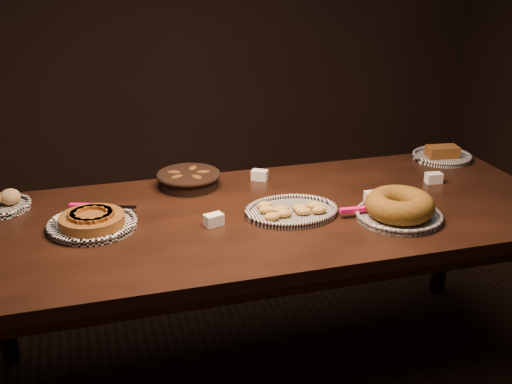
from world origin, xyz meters
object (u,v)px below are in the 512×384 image
object	(u,v)px
madeleine_platter	(291,211)
bundt_cake_plate	(399,208)
buffet_table	(267,229)
apple_tart_plate	(92,222)

from	to	relation	value
madeleine_platter	bundt_cake_plate	bearing A→B (deg)	-7.11
bundt_cake_plate	buffet_table	bearing A→B (deg)	179.15
apple_tart_plate	bundt_cake_plate	distance (m)	1.17
madeleine_platter	bundt_cake_plate	world-z (taller)	bundt_cake_plate
apple_tart_plate	bundt_cake_plate	xyz separation A→B (m)	(1.14, -0.25, 0.02)
buffet_table	madeleine_platter	xyz separation A→B (m)	(0.08, -0.05, 0.09)
bundt_cake_plate	madeleine_platter	bearing A→B (deg)	-179.01
apple_tart_plate	bundt_cake_plate	size ratio (longest dim) A/B	0.89
buffet_table	bundt_cake_plate	bearing A→B (deg)	-23.60
buffet_table	bundt_cake_plate	distance (m)	0.53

